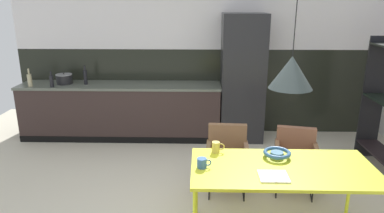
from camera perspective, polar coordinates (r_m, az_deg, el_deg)
name	(u,v)px	position (r m, az deg, el deg)	size (l,w,h in m)	color
back_wall_splashback_dark	(205,91)	(6.05, 2.13, 2.61)	(6.28, 0.12, 1.42)	black
back_wall_panel_upper	(206,4)	(5.87, 2.28, 16.23)	(6.28, 0.12, 1.42)	white
kitchen_counter	(122,111)	(5.92, -11.34, -0.66)	(3.25, 0.63, 0.90)	#332523
refrigerator_column	(242,78)	(5.67, 8.18, 4.56)	(0.68, 0.60, 2.02)	#232326
dining_table	(283,172)	(3.37, 14.52, -10.19)	(1.68, 0.81, 0.74)	yellow
armchair_facing_counter	(227,150)	(4.19, 5.74, -7.10)	(0.51, 0.49, 0.78)	brown
armchair_far_side	(296,151)	(4.35, 16.50, -7.00)	(0.56, 0.55, 0.75)	brown
fruit_bowl	(277,153)	(3.51, 13.64, -7.39)	(0.27, 0.27, 0.07)	#33607F
open_book	(274,176)	(3.15, 13.10, -10.99)	(0.25, 0.23, 0.02)	white
mug_wide_latte	(216,147)	(3.53, 3.95, -6.59)	(0.13, 0.08, 0.11)	gold
mug_glass_clear	(202,163)	(3.22, 1.67, -9.15)	(0.13, 0.09, 0.09)	#335B93
cooking_pot	(64,79)	(6.07, -20.03, 4.23)	(0.26, 0.26, 0.18)	black
bottle_wine_green	(85,77)	(5.91, -16.93, 4.66)	(0.06, 0.06, 0.31)	black
bottle_vinegar_dark	(52,81)	(5.90, -21.85, 3.92)	(0.06, 0.06, 0.25)	black
bottle_spice_small	(30,80)	(6.06, -24.87, 3.94)	(0.07, 0.07, 0.29)	tan
pendant_lamp_over_table_near	(291,72)	(3.06, 15.83, 5.36)	(0.37, 0.37, 1.32)	black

